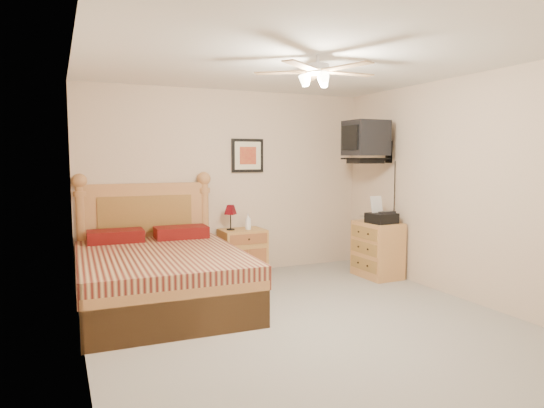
{
  "coord_description": "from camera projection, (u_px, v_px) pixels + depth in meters",
  "views": [
    {
      "loc": [
        -2.16,
        -4.04,
        1.61
      ],
      "look_at": [
        0.05,
        0.9,
        1.08
      ],
      "focal_mm": 32.0,
      "sensor_mm": 36.0,
      "label": 1
    }
  ],
  "objects": [
    {
      "name": "wall_tv",
      "position": [
        375.0,
        141.0,
        6.45
      ],
      "size": [
        0.56,
        0.46,
        0.58
      ],
      "primitive_type": null,
      "color": "black",
      "rests_on": "wall_right"
    },
    {
      "name": "wall_right",
      "position": [
        465.0,
        189.0,
        5.39
      ],
      "size": [
        0.04,
        4.5,
        2.5
      ],
      "primitive_type": "cube",
      "color": "beige",
      "rests_on": "ground"
    },
    {
      "name": "wall_left",
      "position": [
        79.0,
        203.0,
        3.77
      ],
      "size": [
        0.04,
        4.5,
        2.5
      ],
      "primitive_type": "cube",
      "color": "beige",
      "rests_on": "ground"
    },
    {
      "name": "framed_picture",
      "position": [
        247.0,
        156.0,
        6.68
      ],
      "size": [
        0.46,
        0.04,
        0.46
      ],
      "primitive_type": "cube",
      "color": "black",
      "rests_on": "wall_back"
    },
    {
      "name": "wall_front",
      "position": [
        509.0,
        225.0,
        2.53
      ],
      "size": [
        4.0,
        0.04,
        2.5
      ],
      "primitive_type": "cube",
      "color": "beige",
      "rests_on": "ground"
    },
    {
      "name": "ceiling",
      "position": [
        307.0,
        59.0,
        4.46
      ],
      "size": [
        4.0,
        4.5,
        0.04
      ],
      "primitive_type": "cube",
      "color": "white",
      "rests_on": "ground"
    },
    {
      "name": "fax_machine",
      "position": [
        382.0,
        210.0,
        6.3
      ],
      "size": [
        0.36,
        0.38,
        0.35
      ],
      "primitive_type": null,
      "rotation": [
        0.0,
        0.0,
        0.09
      ],
      "color": "black",
      "rests_on": "dresser"
    },
    {
      "name": "floor",
      "position": [
        305.0,
        323.0,
        4.7
      ],
      "size": [
        4.5,
        4.5,
        0.0
      ],
      "primitive_type": "plane",
      "color": "gray",
      "rests_on": "ground"
    },
    {
      "name": "ceiling_fan",
      "position": [
        318.0,
        71.0,
        4.29
      ],
      "size": [
        1.14,
        1.14,
        0.28
      ],
      "primitive_type": null,
      "color": "white",
      "rests_on": "ceiling"
    },
    {
      "name": "nightstand",
      "position": [
        243.0,
        253.0,
        6.54
      ],
      "size": [
        0.59,
        0.45,
        0.63
      ],
      "primitive_type": "cube",
      "rotation": [
        0.0,
        0.0,
        0.02
      ],
      "color": "#B47436",
      "rests_on": "ground"
    },
    {
      "name": "magazine_lower",
      "position": [
        364.0,
        219.0,
        6.64
      ],
      "size": [
        0.33,
        0.37,
        0.03
      ],
      "primitive_type": "imported",
      "rotation": [
        0.0,
        0.0,
        -0.43
      ],
      "color": "beige",
      "rests_on": "dresser"
    },
    {
      "name": "magazine_upper",
      "position": [
        365.0,
        217.0,
        6.65
      ],
      "size": [
        0.2,
        0.26,
        0.02
      ],
      "primitive_type": "imported",
      "rotation": [
        0.0,
        0.0,
        0.08
      ],
      "color": "gray",
      "rests_on": "magazine_lower"
    },
    {
      "name": "lotion_bottle",
      "position": [
        248.0,
        222.0,
        6.49
      ],
      "size": [
        0.09,
        0.09,
        0.21
      ],
      "primitive_type": "imported",
      "rotation": [
        0.0,
        0.0,
        -0.1
      ],
      "color": "white",
      "rests_on": "nightstand"
    },
    {
      "name": "table_lamp",
      "position": [
        231.0,
        217.0,
        6.45
      ],
      "size": [
        0.19,
        0.19,
        0.34
      ],
      "primitive_type": null,
      "rotation": [
        0.0,
        0.0,
        0.02
      ],
      "color": "#58060D",
      "rests_on": "nightstand"
    },
    {
      "name": "bed",
      "position": [
        160.0,
        241.0,
        5.18
      ],
      "size": [
        1.72,
        2.22,
        1.41
      ],
      "primitive_type": null,
      "rotation": [
        0.0,
        0.0,
        -0.03
      ],
      "color": "#BC7B4B",
      "rests_on": "ground"
    },
    {
      "name": "dresser",
      "position": [
        377.0,
        249.0,
        6.47
      ],
      "size": [
        0.45,
        0.64,
        0.74
      ],
      "primitive_type": "cube",
      "rotation": [
        0.0,
        0.0,
        0.02
      ],
      "color": "#BA8544",
      "rests_on": "ground"
    },
    {
      "name": "wall_back",
      "position": [
        229.0,
        183.0,
        6.62
      ],
      "size": [
        4.0,
        0.04,
        2.5
      ],
      "primitive_type": "cube",
      "color": "beige",
      "rests_on": "ground"
    }
  ]
}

